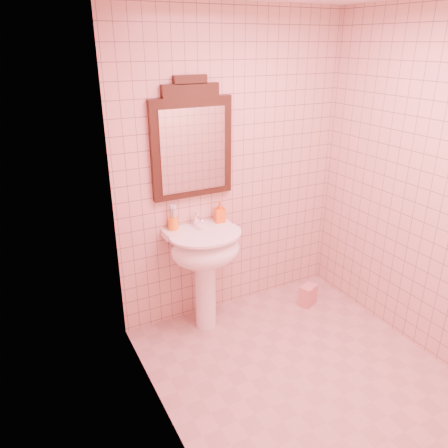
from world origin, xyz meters
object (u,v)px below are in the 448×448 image
pedestal_sink (205,256)px  soap_dispenser (220,212)px  mirror (192,143)px  toothbrush_cup (173,223)px  towel (308,295)px

pedestal_sink → soap_dispenser: soap_dispenser is taller
pedestal_sink → mirror: 0.88m
mirror → toothbrush_cup: size_ratio=5.02×
towel → soap_dispenser: bearing=160.1°
soap_dispenser → toothbrush_cup: bearing=-177.0°
soap_dispenser → mirror: bearing=170.3°
pedestal_sink → mirror: mirror is taller
pedestal_sink → toothbrush_cup: size_ratio=4.78×
mirror → soap_dispenser: (0.20, -0.06, -0.57)m
mirror → toothbrush_cup: 0.64m
pedestal_sink → towel: (0.96, -0.13, -0.57)m
soap_dispenser → towel: bearing=-12.8°
mirror → towel: bearing=-19.3°
pedestal_sink → towel: size_ratio=4.53×
toothbrush_cup → towel: bearing=-14.8°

